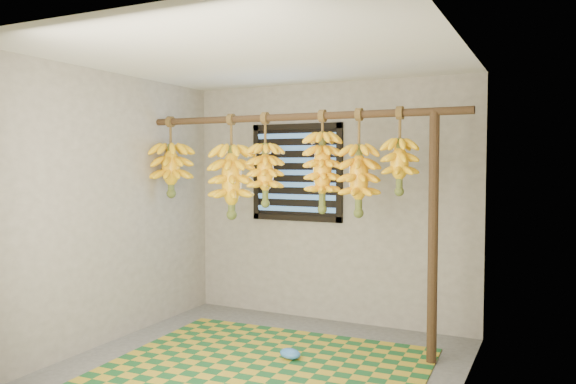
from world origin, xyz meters
The scene contains 16 objects.
floor centered at (0.00, 0.00, -0.01)m, with size 3.00×3.00×0.01m, color #515151.
ceiling centered at (0.00, 0.00, 2.40)m, with size 3.00×3.00×0.01m, color silver.
wall_back centered at (0.00, 1.50, 1.20)m, with size 3.00×0.01×2.40m, color gray.
wall_left centered at (-1.50, 0.00, 1.20)m, with size 0.01×3.00×2.40m, color gray.
wall_right centered at (1.50, 0.00, 1.20)m, with size 0.01×3.00×2.40m, color gray.
window centered at (-0.35, 1.48, 1.50)m, with size 1.00×0.04×1.00m.
hanging_pole centered at (0.00, 0.70, 2.00)m, with size 0.06×0.06×3.00m, color #472D1B.
support_post centered at (1.20, 0.70, 1.00)m, with size 0.08×0.08×2.00m, color #472D1B.
woven_mat centered at (0.06, 0.05, 0.01)m, with size 2.40×1.92×0.01m, color #185325.
plastic_bag centered at (0.15, 0.28, 0.05)m, with size 0.20×0.14×0.08m, color #3573C7.
banana_bunch_a centered at (-1.35, 0.70, 1.53)m, with size 0.39×0.39×0.77m.
banana_bunch_b centered at (-0.66, 0.70, 1.43)m, with size 0.39×0.39×0.95m.
banana_bunch_c centered at (-0.30, 0.70, 1.50)m, with size 0.32×0.32×0.84m.
banana_bunch_d centered at (0.26, 0.70, 1.52)m, with size 0.30×0.30×0.87m.
banana_bunch_e centered at (0.58, 0.70, 1.46)m, with size 0.33×0.33×0.89m.
banana_bunch_f centered at (0.93, 0.70, 1.57)m, with size 0.29×0.29×0.70m.
Camera 1 is at (2.08, -3.76, 1.60)m, focal length 35.00 mm.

